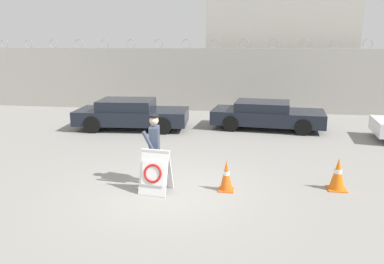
# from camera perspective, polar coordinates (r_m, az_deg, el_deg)

# --- Properties ---
(ground_plane) EXTENTS (90.00, 90.00, 0.00)m
(ground_plane) POSITION_cam_1_polar(r_m,az_deg,el_deg) (9.18, -3.67, -8.84)
(ground_plane) COLOR gray
(perimeter_wall) EXTENTS (36.00, 0.30, 3.68)m
(perimeter_wall) POSITION_cam_1_polar(r_m,az_deg,el_deg) (19.61, 3.43, 7.94)
(perimeter_wall) COLOR #ADA8A0
(perimeter_wall) RESTS_ON ground_plane
(building_block) EXTENTS (8.30, 7.42, 6.36)m
(building_block) POSITION_cam_1_polar(r_m,az_deg,el_deg) (25.29, 12.74, 12.39)
(building_block) COLOR beige
(building_block) RESTS_ON ground_plane
(barricade_sign) EXTENTS (0.75, 0.72, 1.04)m
(barricade_sign) POSITION_cam_1_polar(r_m,az_deg,el_deg) (8.92, -5.64, -6.00)
(barricade_sign) COLOR white
(barricade_sign) RESTS_ON ground_plane
(security_guard) EXTENTS (0.38, 0.65, 1.76)m
(security_guard) POSITION_cam_1_polar(r_m,az_deg,el_deg) (9.33, -5.75, -2.11)
(security_guard) COLOR #514C42
(security_guard) RESTS_ON ground_plane
(traffic_cone_near) EXTENTS (0.36, 0.36, 0.76)m
(traffic_cone_near) POSITION_cam_1_polar(r_m,az_deg,el_deg) (9.06, 5.26, -6.63)
(traffic_cone_near) COLOR orange
(traffic_cone_near) RESTS_ON ground_plane
(traffic_cone_mid) EXTENTS (0.43, 0.43, 0.80)m
(traffic_cone_mid) POSITION_cam_1_polar(r_m,az_deg,el_deg) (9.73, 21.34, -5.97)
(traffic_cone_mid) COLOR orange
(traffic_cone_mid) RESTS_ON ground_plane
(parked_car_front_coupe) EXTENTS (4.67, 2.26, 1.22)m
(parked_car_front_coupe) POSITION_cam_1_polar(r_m,az_deg,el_deg) (15.70, -9.26, 2.76)
(parked_car_front_coupe) COLOR black
(parked_car_front_coupe) RESTS_ON ground_plane
(parked_car_rear_sedan) EXTENTS (4.67, 2.30, 1.13)m
(parked_car_rear_sedan) POSITION_cam_1_polar(r_m,az_deg,el_deg) (15.82, 11.28, 2.61)
(parked_car_rear_sedan) COLOR black
(parked_car_rear_sedan) RESTS_ON ground_plane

